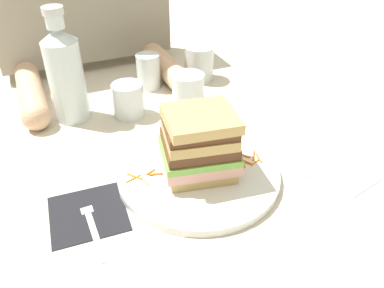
{
  "coord_description": "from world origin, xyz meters",
  "views": [
    {
      "loc": [
        -0.24,
        -0.53,
        0.46
      ],
      "look_at": [
        -0.0,
        0.0,
        0.06
      ],
      "focal_mm": 35.75,
      "sensor_mm": 36.0,
      "label": 1
    }
  ],
  "objects_px": {
    "napkin_dark": "(88,213)",
    "water_bottle": "(65,73)",
    "juice_glass": "(188,92)",
    "empty_tumbler_1": "(199,63)",
    "main_plate": "(199,173)",
    "fork": "(91,221)",
    "knife": "(281,149)",
    "napkin_pink": "(344,175)",
    "empty_tumbler_2": "(128,100)",
    "empty_tumbler_0": "(148,71)",
    "sandwich": "(199,144)"
  },
  "relations": [
    {
      "from": "napkin_dark",
      "to": "empty_tumbler_1",
      "type": "relative_size",
      "value": 1.33
    },
    {
      "from": "water_bottle",
      "to": "empty_tumbler_1",
      "type": "xyz_separation_m",
      "value": [
        0.35,
        0.07,
        -0.06
      ]
    },
    {
      "from": "empty_tumbler_0",
      "to": "fork",
      "type": "bearing_deg",
      "value": -119.85
    },
    {
      "from": "napkin_dark",
      "to": "napkin_pink",
      "type": "xyz_separation_m",
      "value": [
        0.46,
        -0.09,
        -0.0
      ]
    },
    {
      "from": "water_bottle",
      "to": "napkin_pink",
      "type": "height_order",
      "value": "water_bottle"
    },
    {
      "from": "sandwich",
      "to": "napkin_pink",
      "type": "distance_m",
      "value": 0.28
    },
    {
      "from": "napkin_dark",
      "to": "empty_tumbler_2",
      "type": "bearing_deg",
      "value": 61.39
    },
    {
      "from": "napkin_dark",
      "to": "knife",
      "type": "xyz_separation_m",
      "value": [
        0.4,
        0.02,
        0.0
      ]
    },
    {
      "from": "juice_glass",
      "to": "empty_tumbler_0",
      "type": "bearing_deg",
      "value": 112.16
    },
    {
      "from": "empty_tumbler_0",
      "to": "napkin_pink",
      "type": "bearing_deg",
      "value": -66.71
    },
    {
      "from": "water_bottle",
      "to": "knife",
      "type": "bearing_deg",
      "value": -39.83
    },
    {
      "from": "main_plate",
      "to": "empty_tumbler_2",
      "type": "xyz_separation_m",
      "value": [
        -0.05,
        0.27,
        0.03
      ]
    },
    {
      "from": "empty_tumbler_1",
      "to": "empty_tumbler_2",
      "type": "height_order",
      "value": "empty_tumbler_1"
    },
    {
      "from": "main_plate",
      "to": "empty_tumbler_0",
      "type": "xyz_separation_m",
      "value": [
        0.04,
        0.39,
        0.04
      ]
    },
    {
      "from": "juice_glass",
      "to": "empty_tumbler_2",
      "type": "relative_size",
      "value": 1.04
    },
    {
      "from": "fork",
      "to": "juice_glass",
      "type": "bearing_deg",
      "value": 44.41
    },
    {
      "from": "juice_glass",
      "to": "empty_tumbler_0",
      "type": "relative_size",
      "value": 0.9
    },
    {
      "from": "knife",
      "to": "empty_tumbler_0",
      "type": "xyz_separation_m",
      "value": [
        -0.15,
        0.38,
        0.04
      ]
    },
    {
      "from": "napkin_dark",
      "to": "napkin_pink",
      "type": "bearing_deg",
      "value": -11.63
    },
    {
      "from": "fork",
      "to": "empty_tumbler_1",
      "type": "height_order",
      "value": "empty_tumbler_1"
    },
    {
      "from": "fork",
      "to": "empty_tumbler_1",
      "type": "xyz_separation_m",
      "value": [
        0.39,
        0.42,
        0.04
      ]
    },
    {
      "from": "knife",
      "to": "water_bottle",
      "type": "xyz_separation_m",
      "value": [
        -0.37,
        0.31,
        0.11
      ]
    },
    {
      "from": "napkin_dark",
      "to": "juice_glass",
      "type": "height_order",
      "value": "juice_glass"
    },
    {
      "from": "napkin_dark",
      "to": "fork",
      "type": "xyz_separation_m",
      "value": [
        0.0,
        -0.02,
        0.0
      ]
    },
    {
      "from": "main_plate",
      "to": "napkin_dark",
      "type": "bearing_deg",
      "value": -176.5
    },
    {
      "from": "main_plate",
      "to": "empty_tumbler_2",
      "type": "height_order",
      "value": "empty_tumbler_2"
    },
    {
      "from": "juice_glass",
      "to": "empty_tumbler_1",
      "type": "height_order",
      "value": "empty_tumbler_1"
    },
    {
      "from": "water_bottle",
      "to": "empty_tumbler_0",
      "type": "xyz_separation_m",
      "value": [
        0.21,
        0.08,
        -0.07
      ]
    },
    {
      "from": "juice_glass",
      "to": "water_bottle",
      "type": "relative_size",
      "value": 0.33
    },
    {
      "from": "knife",
      "to": "juice_glass",
      "type": "bearing_deg",
      "value": 111.93
    },
    {
      "from": "main_plate",
      "to": "empty_tumbler_2",
      "type": "distance_m",
      "value": 0.28
    },
    {
      "from": "fork",
      "to": "knife",
      "type": "bearing_deg",
      "value": 6.29
    },
    {
      "from": "empty_tumbler_2",
      "to": "napkin_pink",
      "type": "distance_m",
      "value": 0.49
    },
    {
      "from": "knife",
      "to": "empty_tumbler_2",
      "type": "relative_size",
      "value": 2.54
    },
    {
      "from": "main_plate",
      "to": "juice_glass",
      "type": "relative_size",
      "value": 3.64
    },
    {
      "from": "fork",
      "to": "napkin_pink",
      "type": "height_order",
      "value": "fork"
    },
    {
      "from": "main_plate",
      "to": "napkin_pink",
      "type": "xyz_separation_m",
      "value": [
        0.25,
        -0.11,
        -0.01
      ]
    },
    {
      "from": "fork",
      "to": "juice_glass",
      "type": "xyz_separation_m",
      "value": [
        0.3,
        0.29,
        0.03
      ]
    },
    {
      "from": "sandwich",
      "to": "juice_glass",
      "type": "height_order",
      "value": "sandwich"
    },
    {
      "from": "empty_tumbler_2",
      "to": "empty_tumbler_1",
      "type": "bearing_deg",
      "value": 25.79
    },
    {
      "from": "knife",
      "to": "water_bottle",
      "type": "height_order",
      "value": "water_bottle"
    },
    {
      "from": "napkin_pink",
      "to": "empty_tumbler_1",
      "type": "bearing_deg",
      "value": 98.38
    },
    {
      "from": "napkin_dark",
      "to": "fork",
      "type": "height_order",
      "value": "fork"
    },
    {
      "from": "napkin_dark",
      "to": "water_bottle",
      "type": "height_order",
      "value": "water_bottle"
    },
    {
      "from": "main_plate",
      "to": "fork",
      "type": "distance_m",
      "value": 0.21
    },
    {
      "from": "fork",
      "to": "empty_tumbler_1",
      "type": "bearing_deg",
      "value": 47.31
    },
    {
      "from": "water_bottle",
      "to": "empty_tumbler_2",
      "type": "height_order",
      "value": "water_bottle"
    },
    {
      "from": "sandwich",
      "to": "fork",
      "type": "bearing_deg",
      "value": -170.63
    },
    {
      "from": "napkin_pink",
      "to": "napkin_dark",
      "type": "bearing_deg",
      "value": 168.37
    },
    {
      "from": "water_bottle",
      "to": "fork",
      "type": "bearing_deg",
      "value": -95.52
    }
  ]
}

